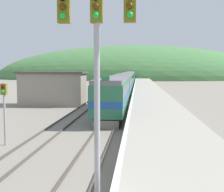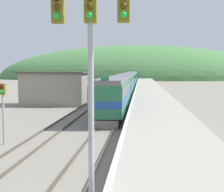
% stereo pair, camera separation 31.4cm
% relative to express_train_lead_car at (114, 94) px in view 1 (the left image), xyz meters
% --- Properties ---
extents(track_main, '(1.52, 180.00, 0.16)m').
position_rel_express_train_lead_car_xyz_m(track_main, '(0.00, 44.11, -2.12)').
color(track_main, '#4C443D').
rests_on(track_main, ground).
extents(track_siding, '(1.52, 180.00, 0.16)m').
position_rel_express_train_lead_car_xyz_m(track_siding, '(-4.11, 44.11, -2.12)').
color(track_siding, '#4C443D').
rests_on(track_siding, ground).
extents(platform, '(5.48, 140.00, 1.16)m').
position_rel_express_train_lead_car_xyz_m(platform, '(4.50, 24.11, -1.62)').
color(platform, '#9E9689').
rests_on(platform, ground).
extents(distant_hills, '(140.55, 63.25, 33.35)m').
position_rel_express_train_lead_car_xyz_m(distant_hills, '(0.00, 124.01, -2.20)').
color(distant_hills, '#477A42').
rests_on(distant_hills, ground).
extents(station_shed, '(8.93, 5.04, 4.58)m').
position_rel_express_train_lead_car_xyz_m(station_shed, '(-8.89, 7.44, 0.11)').
color(station_shed, gray).
rests_on(station_shed, ground).
extents(express_train_lead_car, '(2.84, 19.12, 4.37)m').
position_rel_express_train_lead_car_xyz_m(express_train_lead_car, '(0.00, 0.00, 0.00)').
color(express_train_lead_car, black).
rests_on(express_train_lead_car, ground).
extents(carriage_second, '(2.83, 19.48, 4.01)m').
position_rel_express_train_lead_car_xyz_m(carriage_second, '(0.00, 20.41, -0.01)').
color(carriage_second, black).
rests_on(carriage_second, ground).
extents(carriage_third, '(2.83, 19.48, 4.01)m').
position_rel_express_train_lead_car_xyz_m(carriage_third, '(0.00, 40.77, -0.01)').
color(carriage_third, black).
rests_on(carriage_third, ground).
extents(carriage_fourth, '(2.83, 19.48, 4.01)m').
position_rel_express_train_lead_car_xyz_m(carriage_fourth, '(0.00, 61.12, -0.01)').
color(carriage_fourth, black).
rests_on(carriage_fourth, ground).
extents(carriage_fifth, '(2.83, 19.48, 4.01)m').
position_rel_express_train_lead_car_xyz_m(carriage_fifth, '(0.00, 81.48, -0.01)').
color(carriage_fifth, black).
rests_on(carriage_fifth, ground).
extents(signal_mast_main, '(3.30, 0.42, 8.49)m').
position_rel_express_train_lead_car_xyz_m(signal_mast_main, '(1.22, -23.74, 3.66)').
color(signal_mast_main, '#9E9EA3').
rests_on(signal_mast_main, ground).
extents(signal_post_siding, '(0.36, 0.42, 4.06)m').
position_rel_express_train_lead_car_xyz_m(signal_post_siding, '(-5.97, -14.85, 0.71)').
color(signal_post_siding, '#9E9EA3').
rests_on(signal_post_siding, ground).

